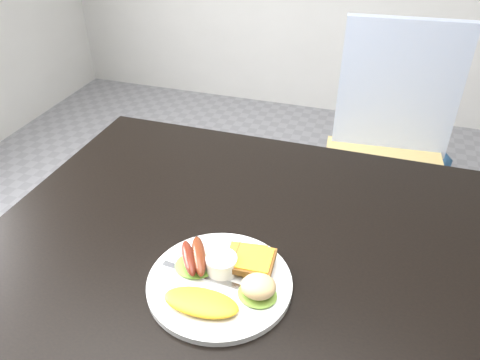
% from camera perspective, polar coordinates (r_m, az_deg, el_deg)
% --- Properties ---
extents(dining_table, '(1.20, 0.80, 0.04)m').
position_cam_1_polar(dining_table, '(0.97, 5.32, -8.30)').
color(dining_table, black).
rests_on(dining_table, ground).
extents(dining_chair, '(0.46, 0.46, 0.05)m').
position_cam_1_polar(dining_chair, '(1.75, 17.03, 0.47)').
color(dining_chair, tan).
rests_on(dining_chair, ground).
extents(person, '(0.62, 0.53, 1.45)m').
position_cam_1_polar(person, '(1.63, 13.39, 9.56)').
color(person, '#2C557F').
rests_on(person, ground).
extents(plate, '(0.26, 0.26, 0.01)m').
position_cam_1_polar(plate, '(0.86, -2.50, -12.43)').
color(plate, white).
rests_on(plate, dining_table).
extents(lettuce_left, '(0.09, 0.08, 0.01)m').
position_cam_1_polar(lettuce_left, '(0.88, -5.38, -10.29)').
color(lettuce_left, '#529B1C').
rests_on(lettuce_left, plate).
extents(lettuce_right, '(0.09, 0.08, 0.01)m').
position_cam_1_polar(lettuce_right, '(0.83, 2.13, -13.74)').
color(lettuce_right, '#5F9227').
rests_on(lettuce_right, plate).
extents(omelette, '(0.13, 0.07, 0.02)m').
position_cam_1_polar(omelette, '(0.81, -4.77, -14.64)').
color(omelette, '#FDA626').
rests_on(omelette, plate).
extents(sausage_a, '(0.07, 0.09, 0.02)m').
position_cam_1_polar(sausage_a, '(0.87, -6.26, -9.41)').
color(sausage_a, '#5C2812').
rests_on(sausage_a, lettuce_left).
extents(sausage_b, '(0.07, 0.11, 0.03)m').
position_cam_1_polar(sausage_b, '(0.87, -5.04, -9.16)').
color(sausage_b, brown).
rests_on(sausage_b, lettuce_left).
extents(ramekin, '(0.06, 0.06, 0.03)m').
position_cam_1_polar(ramekin, '(0.86, -2.26, -10.25)').
color(ramekin, white).
rests_on(ramekin, plate).
extents(toast_a, '(0.08, 0.08, 0.01)m').
position_cam_1_polar(toast_a, '(0.88, 0.81, -9.55)').
color(toast_a, olive).
rests_on(toast_a, plate).
extents(toast_b, '(0.08, 0.08, 0.01)m').
position_cam_1_polar(toast_b, '(0.86, 1.70, -9.84)').
color(toast_b, brown).
rests_on(toast_b, toast_a).
extents(potato_salad, '(0.07, 0.06, 0.03)m').
position_cam_1_polar(potato_salad, '(0.81, 2.26, -12.82)').
color(potato_salad, beige).
rests_on(potato_salad, lettuce_right).
extents(fork, '(0.16, 0.03, 0.00)m').
position_cam_1_polar(fork, '(0.86, -4.72, -11.54)').
color(fork, '#ADAFB7').
rests_on(fork, plate).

